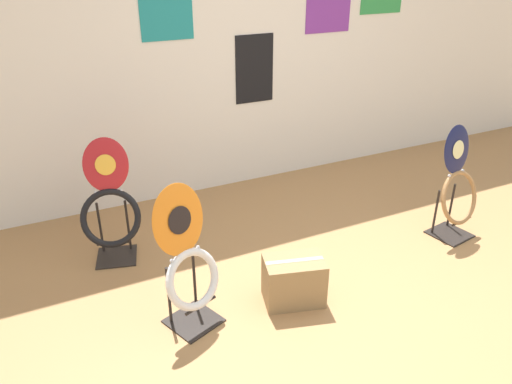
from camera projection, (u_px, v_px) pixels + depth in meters
name	position (u px, v px, depth m)	size (l,w,h in m)	color
ground_plane	(416.00, 326.00, 2.99)	(14.00, 14.00, 0.00)	#A37547
wall_back	(249.00, 41.00, 4.31)	(8.00, 0.07, 2.60)	silver
toilet_seat_display_navy_moon	(457.00, 189.00, 3.76)	(0.44, 0.32, 0.88)	black
toilet_seat_display_crimson_swirl	(110.00, 207.00, 3.48)	(0.46, 0.40, 0.87)	black
toilet_seat_display_orange_sun	(189.00, 266.00, 2.85)	(0.41, 0.36, 0.89)	black
storage_box	(294.00, 281.00, 3.14)	(0.42, 0.33, 0.30)	#93754C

